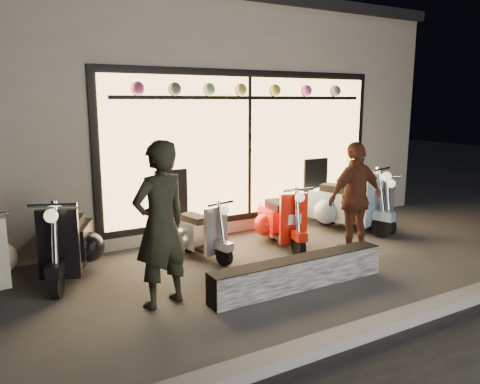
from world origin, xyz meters
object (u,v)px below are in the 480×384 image
Objects in this scene: scooter_silver at (196,233)px; woman at (355,198)px; graffiti_barrier at (299,273)px; man at (160,225)px; scooter_red at (280,220)px.

scooter_silver is 0.72× the size of woman.
man is at bearing 166.80° from graffiti_barrier.
woman reaches higher than scooter_silver.
scooter_silver reaches higher than graffiti_barrier.
graffiti_barrier is 1.93m from scooter_silver.
scooter_red is 0.73× the size of man.
graffiti_barrier is 2.00× the size of scooter_silver.
woman reaches higher than scooter_red.
graffiti_barrier is 1.93m from scooter_red.
graffiti_barrier is at bearing 24.11° from woman.
scooter_red is 2.93m from man.
man is (-1.10, -1.43, 0.61)m from scooter_silver.
scooter_silver is at bearing -173.73° from scooter_red.
woman is at bearing -40.09° from scooter_silver.
scooter_silver is at bearing 107.71° from graffiti_barrier.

